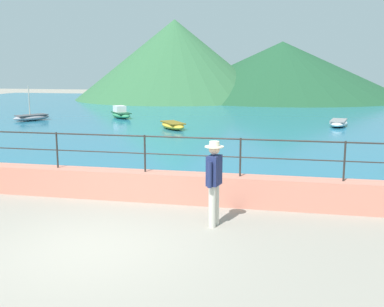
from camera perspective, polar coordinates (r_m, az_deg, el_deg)
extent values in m
plane|color=gray|center=(8.73, -12.13, -11.16)|extent=(120.00, 120.00, 0.00)
cube|color=tan|center=(11.48, -5.69, -3.93)|extent=(20.00, 0.56, 0.70)
cylinder|color=#282623|center=(12.20, -16.11, 0.41)|extent=(0.04, 0.04, 0.90)
cylinder|color=#282623|center=(11.31, -5.76, 0.00)|extent=(0.04, 0.04, 0.90)
cylinder|color=#282623|center=(10.84, 5.90, -0.45)|extent=(0.04, 0.04, 0.90)
cylinder|color=#282623|center=(10.85, 18.07, -0.90)|extent=(0.04, 0.04, 0.90)
cylinder|color=#282623|center=(11.24, -5.80, 2.11)|extent=(18.40, 0.04, 0.04)
cylinder|color=#282623|center=(11.31, -5.76, 0.00)|extent=(18.40, 0.03, 0.03)
cube|color=#236B89|center=(33.55, 6.14, 4.89)|extent=(64.00, 44.32, 0.06)
cone|color=#33663D|center=(49.11, -2.11, 11.33)|extent=(20.47, 20.47, 8.10)
cone|color=#1E4C2D|center=(51.66, 10.89, 9.93)|extent=(26.26, 26.26, 5.99)
cylinder|color=beige|center=(9.46, 2.47, -6.48)|extent=(0.15, 0.15, 0.86)
cylinder|color=beige|center=(9.62, 2.87, -6.20)|extent=(0.15, 0.15, 0.86)
cube|color=navy|center=(9.36, 2.71, -2.06)|extent=(0.29, 0.40, 0.60)
cylinder|color=navy|center=(9.15, 2.16, -2.59)|extent=(0.09, 0.09, 0.52)
cylinder|color=navy|center=(9.59, 3.23, -2.01)|extent=(0.09, 0.09, 0.52)
sphere|color=beige|center=(9.28, 2.73, 0.54)|extent=(0.22, 0.22, 0.22)
cylinder|color=beige|center=(9.27, 2.73, 0.84)|extent=(0.38, 0.38, 0.02)
cylinder|color=beige|center=(9.26, 2.74, 1.21)|extent=(0.20, 0.20, 0.10)
ellipsoid|color=gold|center=(24.45, -2.35, 3.43)|extent=(2.05, 2.40, 0.36)
cube|color=brown|center=(24.43, -2.35, 3.78)|extent=(1.67, 1.95, 0.06)
ellipsoid|color=white|center=(26.72, 17.40, 3.55)|extent=(1.31, 2.43, 0.36)
cube|color=gray|center=(26.71, 17.42, 3.87)|extent=(1.09, 1.95, 0.06)
ellipsoid|color=#338C59|center=(30.26, -8.63, 4.65)|extent=(2.17, 2.34, 0.36)
cube|color=#1C4D31|center=(30.24, -8.64, 4.93)|extent=(1.77, 1.90, 0.06)
cube|color=silver|center=(30.46, -8.81, 5.40)|extent=(1.00, 1.02, 0.40)
ellipsoid|color=gray|center=(29.99, -18.93, 4.16)|extent=(1.96, 2.43, 0.36)
cube|color=#4D4D51|center=(29.98, -18.95, 4.44)|extent=(1.61, 1.97, 0.06)
cylinder|color=#B2A899|center=(29.86, -19.22, 6.14)|extent=(0.06, 0.06, 1.74)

